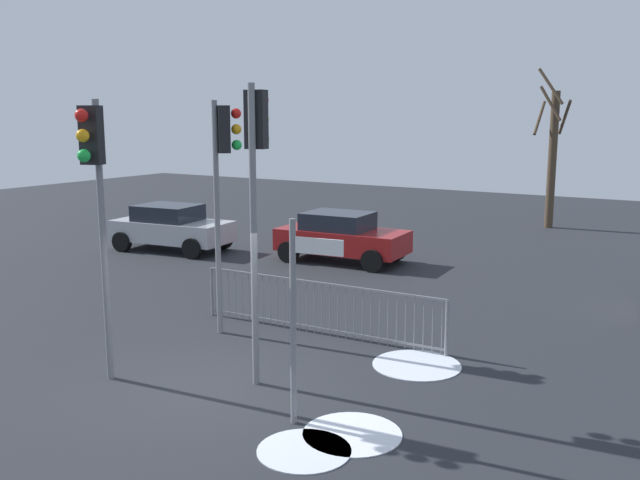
# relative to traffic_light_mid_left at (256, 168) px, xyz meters

# --- Properties ---
(ground_plane) EXTENTS (60.00, 60.00, 0.00)m
(ground_plane) POSITION_rel_traffic_light_mid_left_xyz_m (-0.46, -0.67, -3.51)
(ground_plane) COLOR #26282D
(traffic_light_mid_left) EXTENTS (0.36, 0.56, 4.80)m
(traffic_light_mid_left) POSITION_rel_traffic_light_mid_left_xyz_m (0.00, 0.00, 0.00)
(traffic_light_mid_left) COLOR slate
(traffic_light_mid_left) RESTS_ON ground
(traffic_light_mid_right) EXTENTS (0.37, 0.55, 4.56)m
(traffic_light_mid_right) POSITION_rel_traffic_light_mid_left_xyz_m (-2.13, -1.34, -0.17)
(traffic_light_mid_right) COLOR slate
(traffic_light_mid_right) RESTS_ON ground
(traffic_light_rear_left) EXTENTS (0.46, 0.47, 4.59)m
(traffic_light_rear_left) POSITION_rel_traffic_light_mid_left_xyz_m (-2.09, 1.75, -0.15)
(traffic_light_rear_left) COLOR slate
(traffic_light_rear_left) RESTS_ON ground
(direction_sign_post) EXTENTS (0.79, 0.15, 2.94)m
(direction_sign_post) POSITION_rel_traffic_light_mid_left_xyz_m (1.42, -1.02, -1.86)
(direction_sign_post) COLOR slate
(direction_sign_post) RESTS_ON ground
(pedestrian_guard_railing) EXTENTS (5.38, 0.24, 1.07)m
(pedestrian_guard_railing) POSITION_rel_traffic_light_mid_left_xyz_m (-0.46, 2.60, -2.96)
(pedestrian_guard_railing) COLOR slate
(pedestrian_guard_railing) RESTS_ON ground
(car_silver_far) EXTENTS (3.97, 2.29, 1.47)m
(car_silver_far) POSITION_rel_traffic_light_mid_left_xyz_m (-9.00, 7.49, -2.74)
(car_silver_far) COLOR #B2B5BA
(car_silver_far) RESTS_ON ground
(car_red_mid) EXTENTS (3.89, 2.11, 1.47)m
(car_red_mid) POSITION_rel_traffic_light_mid_left_xyz_m (-3.48, 8.82, -2.74)
(car_red_mid) COLOR maroon
(car_red_mid) RESTS_ON ground
(bare_tree_left) EXTENTS (1.27, 1.27, 6.02)m
(bare_tree_left) POSITION_rel_traffic_light_mid_left_xyz_m (0.25, 18.48, -0.65)
(bare_tree_left) COLOR #473828
(bare_tree_left) RESTS_ON ground
(snow_patch_kerb) EXTENTS (1.37, 1.37, 0.01)m
(snow_patch_kerb) POSITION_rel_traffic_light_mid_left_xyz_m (2.24, -0.91, -3.50)
(snow_patch_kerb) COLOR white
(snow_patch_kerb) RESTS_ON ground
(snow_patch_island) EXTENTS (1.24, 1.24, 0.01)m
(snow_patch_island) POSITION_rel_traffic_light_mid_left_xyz_m (1.94, -1.66, -3.50)
(snow_patch_island) COLOR silver
(snow_patch_island) RESTS_ON ground
(snow_patch_verge) EXTENTS (1.55, 1.55, 0.01)m
(snow_patch_verge) POSITION_rel_traffic_light_mid_left_xyz_m (1.93, 2.00, -3.50)
(snow_patch_verge) COLOR silver
(snow_patch_verge) RESTS_ON ground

